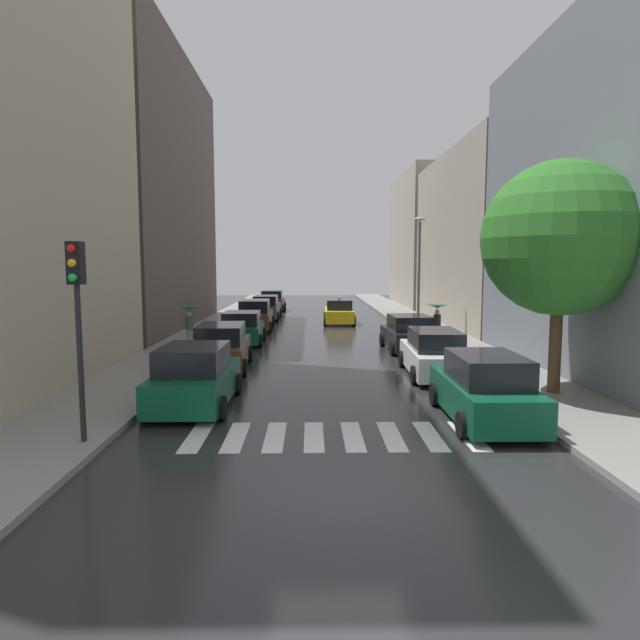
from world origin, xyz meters
name	(u,v)px	position (x,y,z in m)	size (l,w,h in m)	color
ground_plane	(319,329)	(0.00, 24.00, -0.02)	(28.00, 72.00, 0.04)	#262629
sidewalk_left	(213,328)	(-6.50, 24.00, 0.07)	(3.00, 72.00, 0.15)	gray
sidewalk_right	(425,328)	(6.50, 24.00, 0.07)	(3.00, 72.00, 0.15)	gray
crosswalk_stripes	(333,436)	(0.00, 3.31, 0.01)	(6.75, 2.20, 0.01)	silver
building_left_mid	(139,194)	(-11.00, 24.90, 8.25)	(6.00, 18.47, 16.50)	#564C47
building_right_mid	(489,240)	(11.00, 26.25, 5.51)	(6.00, 16.70, 11.03)	#9E9384
building_right_far	(432,240)	(11.00, 42.59, 6.19)	(6.00, 13.60, 12.39)	#9E9384
parked_car_left_nearest	(195,378)	(-3.75, 6.00, 0.81)	(2.18, 4.25, 1.74)	#0C4C2D
parked_car_left_second	(222,348)	(-3.91, 11.48, 0.80)	(2.24, 4.66, 1.72)	brown
parked_car_left_third	(242,329)	(-3.96, 18.06, 0.76)	(2.22, 4.08, 1.61)	#0C4C2D
parked_car_left_fourth	(255,316)	(-3.92, 23.99, 0.84)	(2.24, 4.80, 1.81)	brown
parked_car_left_fifth	(266,308)	(-3.77, 30.31, 0.80)	(2.06, 4.77, 1.71)	#474C51
parked_car_left_sixth	(273,301)	(-3.78, 37.02, 0.81)	(2.14, 4.31, 1.74)	brown
parked_car_right_nearest	(485,390)	(3.88, 4.48, 0.81)	(2.07, 4.41, 1.74)	#0C4C2D
parked_car_right_second	(434,354)	(3.87, 10.10, 0.78)	(2.16, 4.72, 1.66)	silver
parked_car_right_third	(409,334)	(3.98, 15.66, 0.77)	(2.30, 4.14, 1.65)	black
taxi_midroad	(339,312)	(1.37, 27.10, 0.76)	(2.15, 4.45, 1.81)	yellow
pedestrian_by_kerb	(189,318)	(-6.18, 16.25, 1.48)	(0.93, 0.93, 1.88)	gray
pedestrian_far_side	(437,314)	(5.65, 17.25, 1.55)	(1.07, 1.07, 1.88)	gray
street_tree_right	(560,239)	(6.77, 6.97, 4.71)	(4.53, 4.53, 6.84)	#513823
traffic_light_left_corner	(77,297)	(-5.45, 2.61, 3.29)	(0.30, 0.42, 4.30)	black
lamp_post_right	(419,266)	(5.55, 21.42, 3.89)	(0.60, 0.28, 6.43)	#595B60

